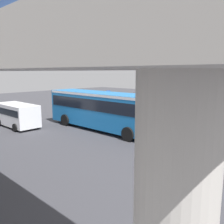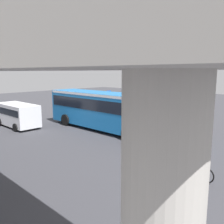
% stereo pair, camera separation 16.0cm
% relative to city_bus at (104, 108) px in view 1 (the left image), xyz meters
% --- Properties ---
extents(ground, '(80.00, 80.00, 0.00)m').
position_rel_city_bus_xyz_m(ground, '(1.30, -0.60, -1.88)').
color(ground, '#38383D').
extents(city_bus, '(11.54, 2.85, 3.15)m').
position_rel_city_bus_xyz_m(city_bus, '(0.00, 0.00, 0.00)').
color(city_bus, '#196BB7').
rests_on(city_bus, ground).
extents(parked_van, '(4.80, 2.17, 2.05)m').
position_rel_city_bus_xyz_m(parked_van, '(6.38, 4.48, -0.70)').
color(parked_van, silver).
rests_on(parked_van, ground).
extents(bicycle_blue, '(1.77, 0.44, 0.96)m').
position_rel_city_bus_xyz_m(bicycle_blue, '(-9.76, 3.84, -1.51)').
color(bicycle_blue, black).
rests_on(bicycle_blue, ground).
extents(bicycle_orange, '(1.77, 0.44, 0.96)m').
position_rel_city_bus_xyz_m(bicycle_orange, '(-8.03, 4.76, -1.51)').
color(bicycle_orange, black).
rests_on(bicycle_orange, ground).
extents(bicycle_black, '(1.77, 0.44, 0.96)m').
position_rel_city_bus_xyz_m(bicycle_black, '(-7.39, 3.19, -1.51)').
color(bicycle_black, black).
rests_on(bicycle_black, ground).
extents(pedestrian, '(0.38, 0.38, 1.79)m').
position_rel_city_bus_xyz_m(pedestrian, '(-5.72, -2.47, -1.00)').
color(pedestrian, '#2D2D38').
rests_on(pedestrian, ground).
extents(traffic_sign, '(0.08, 0.60, 2.80)m').
position_rel_city_bus_xyz_m(traffic_sign, '(4.50, -5.22, 0.01)').
color(traffic_sign, slate).
rests_on(traffic_sign, ground).
extents(lane_dash_leftmost, '(2.00, 0.20, 0.01)m').
position_rel_city_bus_xyz_m(lane_dash_leftmost, '(-6.70, -2.73, -1.88)').
color(lane_dash_leftmost, silver).
rests_on(lane_dash_leftmost, ground).
extents(lane_dash_left, '(2.00, 0.20, 0.01)m').
position_rel_city_bus_xyz_m(lane_dash_left, '(-2.70, -2.73, -1.88)').
color(lane_dash_left, silver).
rests_on(lane_dash_left, ground).
extents(lane_dash_centre, '(2.00, 0.20, 0.01)m').
position_rel_city_bus_xyz_m(lane_dash_centre, '(1.30, -2.73, -1.88)').
color(lane_dash_centre, silver).
rests_on(lane_dash_centre, ground).
extents(lane_dash_right, '(2.00, 0.20, 0.01)m').
position_rel_city_bus_xyz_m(lane_dash_right, '(5.30, -2.73, -1.88)').
color(lane_dash_right, silver).
rests_on(lane_dash_right, ground).
extents(lane_dash_rightmost, '(2.00, 0.20, 0.01)m').
position_rel_city_bus_xyz_m(lane_dash_rightmost, '(9.30, -2.73, -1.88)').
color(lane_dash_rightmost, silver).
rests_on(lane_dash_rightmost, ground).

